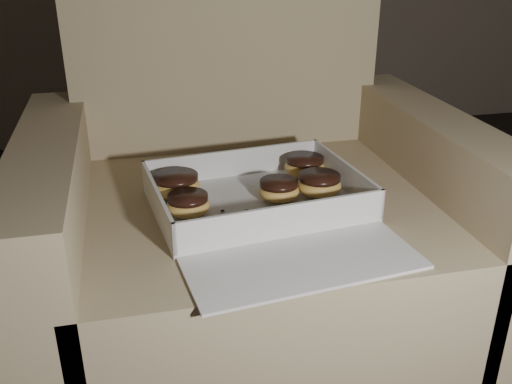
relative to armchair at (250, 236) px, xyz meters
name	(u,v)px	position (x,y,z in m)	size (l,w,h in m)	color
armchair	(250,236)	(0.00, 0.00, 0.00)	(0.84, 0.71, 0.87)	#8C7759
bakery_box	(265,208)	(0.00, -0.14, 0.13)	(0.40, 0.46, 0.06)	silver
donut_a	(279,190)	(0.03, -0.10, 0.14)	(0.07, 0.07, 0.04)	gold
donut_b	(176,185)	(-0.15, -0.04, 0.15)	(0.09, 0.09, 0.04)	gold
donut_c	(188,204)	(-0.13, -0.12, 0.14)	(0.07, 0.07, 0.04)	gold
donut_d	(319,184)	(0.11, -0.10, 0.15)	(0.08, 0.08, 0.04)	gold
donut_e	(305,166)	(0.11, 0.00, 0.15)	(0.08, 0.08, 0.04)	gold
crumb_a	(247,210)	(-0.03, -0.13, 0.13)	(0.01, 0.01, 0.00)	black
crumb_b	(258,224)	(-0.03, -0.19, 0.13)	(0.01, 0.01, 0.00)	black
crumb_c	(223,211)	(-0.08, -0.12, 0.13)	(0.01, 0.01, 0.00)	black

